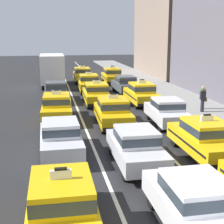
# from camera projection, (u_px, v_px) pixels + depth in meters

# --- Properties ---
(lane_stripe_left_center) EXTENTS (0.14, 80.00, 0.01)m
(lane_stripe_left_center) POSITION_uv_depth(u_px,v_px,m) (75.00, 104.00, 26.34)
(lane_stripe_left_center) COLOR silver
(lane_stripe_left_center) RESTS_ON ground
(lane_stripe_center_right) EXTENTS (0.14, 80.00, 0.01)m
(lane_stripe_center_right) POSITION_uv_depth(u_px,v_px,m) (116.00, 102.00, 26.92)
(lane_stripe_center_right) COLOR silver
(lane_stripe_center_right) RESTS_ON ground
(sidewalk_curb) EXTENTS (4.00, 90.00, 0.15)m
(sidewalk_curb) POSITION_uv_depth(u_px,v_px,m) (210.00, 112.00, 23.14)
(sidewalk_curb) COLOR gray
(sidewalk_curb) RESTS_ON ground
(taxi_left_nearest) EXTENTS (1.86, 4.58, 1.96)m
(taxi_left_nearest) POSITION_uv_depth(u_px,v_px,m) (62.00, 204.00, 9.06)
(taxi_left_nearest) COLOR black
(taxi_left_nearest) RESTS_ON ground
(sedan_left_second) EXTENTS (1.80, 4.32, 1.58)m
(sedan_left_second) POSITION_uv_depth(u_px,v_px,m) (61.00, 137.00, 15.07)
(sedan_left_second) COLOR black
(sedan_left_second) RESTS_ON ground
(taxi_left_third) EXTENTS (2.01, 4.63, 1.96)m
(taxi_left_third) POSITION_uv_depth(u_px,v_px,m) (57.00, 106.00, 21.16)
(taxi_left_third) COLOR black
(taxi_left_third) RESTS_ON ground
(sedan_left_fourth) EXTENTS (1.77, 4.30, 1.58)m
(sedan_left_fourth) POSITION_uv_depth(u_px,v_px,m) (56.00, 91.00, 27.12)
(sedan_left_fourth) COLOR black
(sedan_left_fourth) RESTS_ON ground
(box_truck_left_fifth) EXTENTS (2.34, 6.98, 3.27)m
(box_truck_left_fifth) POSITION_uv_depth(u_px,v_px,m) (52.00, 69.00, 34.58)
(box_truck_left_fifth) COLOR black
(box_truck_left_fifth) RESTS_ON ground
(sedan_center_nearest) EXTENTS (1.76, 4.30, 1.58)m
(sedan_center_nearest) POSITION_uv_depth(u_px,v_px,m) (195.00, 203.00, 9.17)
(sedan_center_nearest) COLOR black
(sedan_center_nearest) RESTS_ON ground
(sedan_center_second) EXTENTS (1.81, 4.32, 1.58)m
(sedan_center_second) POSITION_uv_depth(u_px,v_px,m) (136.00, 146.00, 13.87)
(sedan_center_second) COLOR black
(sedan_center_second) RESTS_ON ground
(taxi_center_third) EXTENTS (1.99, 4.63, 1.96)m
(taxi_center_third) POSITION_uv_depth(u_px,v_px,m) (113.00, 111.00, 19.82)
(taxi_center_third) COLOR black
(taxi_center_third) RESTS_ON ground
(taxi_center_fourth) EXTENTS (1.95, 4.61, 1.96)m
(taxi_center_fourth) POSITION_uv_depth(u_px,v_px,m) (96.00, 93.00, 25.76)
(taxi_center_fourth) COLOR black
(taxi_center_fourth) RESTS_ON ground
(taxi_center_fifth) EXTENTS (1.95, 4.61, 1.96)m
(taxi_center_fifth) POSITION_uv_depth(u_px,v_px,m) (89.00, 83.00, 31.33)
(taxi_center_fifth) COLOR black
(taxi_center_fifth) RESTS_ON ground
(taxi_center_sixth) EXTENTS (1.93, 4.60, 1.96)m
(taxi_center_sixth) POSITION_uv_depth(u_px,v_px,m) (82.00, 75.00, 37.42)
(taxi_center_sixth) COLOR black
(taxi_center_sixth) RESTS_ON ground
(taxi_right_second) EXTENTS (1.84, 4.57, 1.96)m
(taxi_right_second) POSITION_uv_depth(u_px,v_px,m) (205.00, 138.00, 14.85)
(taxi_right_second) COLOR black
(taxi_right_second) RESTS_ON ground
(sedan_right_third) EXTENTS (1.95, 4.38, 1.58)m
(sedan_right_third) POSITION_uv_depth(u_px,v_px,m) (167.00, 111.00, 20.09)
(sedan_right_third) COLOR black
(sedan_right_third) RESTS_ON ground
(taxi_right_fourth) EXTENTS (1.83, 4.56, 1.96)m
(taxi_right_fourth) POSITION_uv_depth(u_px,v_px,m) (141.00, 93.00, 25.87)
(taxi_right_fourth) COLOR black
(taxi_right_fourth) RESTS_ON ground
(sedan_right_fifth) EXTENTS (1.87, 4.34, 1.58)m
(sedan_right_fifth) POSITION_uv_depth(u_px,v_px,m) (125.00, 84.00, 30.74)
(sedan_right_fifth) COLOR black
(sedan_right_fifth) RESTS_ON ground
(taxi_right_sixth) EXTENTS (1.93, 4.60, 1.96)m
(taxi_right_sixth) POSITION_uv_depth(u_px,v_px,m) (112.00, 75.00, 36.69)
(taxi_right_sixth) COLOR black
(taxi_right_sixth) RESTS_ON ground
(pedestrian_mid_block) EXTENTS (0.36, 0.24, 1.61)m
(pedestrian_mid_block) POSITION_uv_depth(u_px,v_px,m) (203.00, 100.00, 22.82)
(pedestrian_mid_block) COLOR #23232D
(pedestrian_mid_block) RESTS_ON sidewalk_curb
(pedestrian_far_corner) EXTENTS (0.47, 0.24, 1.62)m
(pedestrian_far_corner) POSITION_uv_depth(u_px,v_px,m) (203.00, 97.00, 23.70)
(pedestrian_far_corner) COLOR slate
(pedestrian_far_corner) RESTS_ON sidewalk_curb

